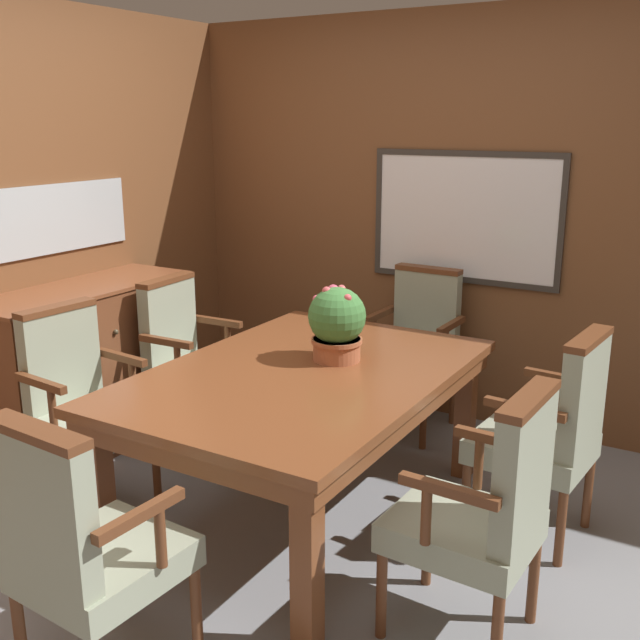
# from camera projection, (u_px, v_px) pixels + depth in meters

# --- Properties ---
(ground_plane) EXTENTS (14.00, 14.00, 0.00)m
(ground_plane) POSITION_uv_depth(u_px,v_px,m) (265.00, 535.00, 3.40)
(ground_plane) COLOR gray
(wall_back) EXTENTS (7.20, 0.08, 2.45)m
(wall_back) POSITION_uv_depth(u_px,v_px,m) (431.00, 220.00, 4.59)
(wall_back) COLOR brown
(wall_back) RESTS_ON ground_plane
(dining_table) EXTENTS (1.22, 1.78, 0.73)m
(dining_table) POSITION_uv_depth(u_px,v_px,m) (303.00, 389.00, 3.41)
(dining_table) COLOR brown
(dining_table) RESTS_ON ground_plane
(chair_right_near) EXTENTS (0.51, 0.51, 0.97)m
(chair_right_near) POSITION_uv_depth(u_px,v_px,m) (484.00, 508.00, 2.61)
(chair_right_near) COLOR brown
(chair_right_near) RESTS_ON ground_plane
(chair_head_far) EXTENTS (0.51, 0.51, 0.97)m
(chair_head_far) POSITION_uv_depth(u_px,v_px,m) (417.00, 344.00, 4.50)
(chair_head_far) COLOR brown
(chair_head_far) RESTS_ON ground_plane
(chair_right_far) EXTENTS (0.53, 0.53, 0.97)m
(chair_right_far) POSITION_uv_depth(u_px,v_px,m) (550.00, 429.00, 3.27)
(chair_right_far) COLOR brown
(chair_right_far) RESTS_ON ground_plane
(chair_head_near) EXTENTS (0.52, 0.52, 0.97)m
(chair_head_near) POSITION_uv_depth(u_px,v_px,m) (84.00, 544.00, 2.39)
(chair_head_near) COLOR brown
(chair_head_near) RESTS_ON ground_plane
(chair_left_far) EXTENTS (0.51, 0.51, 0.97)m
(chair_left_far) POSITION_uv_depth(u_px,v_px,m) (188.00, 357.00, 4.25)
(chair_left_far) COLOR brown
(chair_left_far) RESTS_ON ground_plane
(chair_left_near) EXTENTS (0.53, 0.53, 0.97)m
(chair_left_near) POSITION_uv_depth(u_px,v_px,m) (80.00, 399.00, 3.61)
(chair_left_near) COLOR brown
(chair_left_near) RESTS_ON ground_plane
(potted_plant) EXTENTS (0.27, 0.27, 0.35)m
(potted_plant) POSITION_uv_depth(u_px,v_px,m) (337.00, 323.00, 3.48)
(potted_plant) COLOR #B2603D
(potted_plant) RESTS_ON dining_table
(sideboard_cabinet) EXTENTS (0.49, 1.29, 0.94)m
(sideboard_cabinet) POSITION_uv_depth(u_px,v_px,m) (88.00, 368.00, 4.22)
(sideboard_cabinet) COLOR brown
(sideboard_cabinet) RESTS_ON ground_plane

